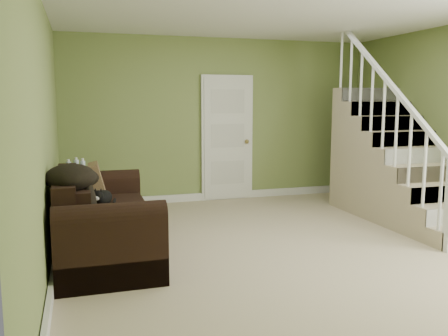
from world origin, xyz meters
TOP-DOWN VIEW (x-y plane):
  - floor at (0.00, 0.00)m, footprint 5.00×5.50m
  - ceiling at (0.00, 0.00)m, footprint 5.00×5.50m
  - wall_back at (0.00, 2.75)m, footprint 5.00×0.04m
  - wall_left at (-2.50, 0.00)m, footprint 0.04×5.50m
  - baseboard_back at (0.00, 2.72)m, footprint 5.00×0.04m
  - baseboard_left at (-2.47, 0.00)m, footprint 0.04×5.50m
  - door at (0.10, 2.71)m, footprint 0.86×0.12m
  - staircase at (1.99, 0.97)m, footprint 1.00×2.51m
  - sofa at (-2.02, 0.41)m, footprint 0.96×2.21m
  - side_table at (-2.25, 1.51)m, footprint 0.70×0.70m
  - cat at (-1.97, 0.61)m, footprint 0.28×0.47m
  - banana at (-1.86, 0.07)m, footprint 0.15×0.22m
  - throw_pillow at (-2.01, 1.04)m, footprint 0.23×0.46m
  - throw_blanket at (-2.29, -0.05)m, footprint 0.54×0.67m

SIDE VIEW (x-z plane):
  - floor at x=0.00m, z-range -0.01..0.01m
  - baseboard_back at x=0.00m, z-range 0.00..0.12m
  - baseboard_left at x=-2.47m, z-range 0.00..0.12m
  - sofa at x=-2.02m, z-range -0.10..0.77m
  - side_table at x=-2.25m, z-range -0.11..0.79m
  - banana at x=-1.86m, z-range 0.47..0.53m
  - cat at x=-1.97m, z-range 0.45..0.67m
  - staircase at x=1.99m, z-range -0.77..2.05m
  - throw_pillow at x=-2.01m, z-range 0.43..0.90m
  - throw_blanket at x=-2.29m, z-range 0.78..1.03m
  - door at x=0.10m, z-range 0.00..2.02m
  - wall_back at x=0.00m, z-range 0.00..2.60m
  - wall_left at x=-2.50m, z-range 0.00..2.60m
  - ceiling at x=0.00m, z-range 2.60..2.60m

